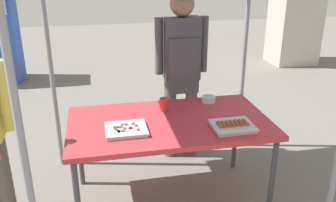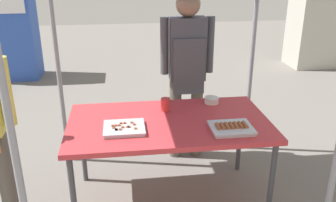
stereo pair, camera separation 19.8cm
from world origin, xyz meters
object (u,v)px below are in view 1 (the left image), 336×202
(neighbor_stall_right, at_px, (296,15))
(tray_meat_skewers, at_px, (126,130))
(condiment_bowl, at_px, (209,99))
(drink_cup_near_edge, at_px, (165,105))
(vendor_woman, at_px, (181,63))
(stall_table, at_px, (169,127))
(tray_grilled_sausages, at_px, (233,126))

(neighbor_stall_right, bearing_deg, tray_meat_skewers, -132.45)
(condiment_bowl, relative_size, neighbor_stall_right, 0.07)
(tray_meat_skewers, xyz_separation_m, drink_cup_near_edge, (0.36, 0.34, 0.04))
(vendor_woman, bearing_deg, neighbor_stall_right, -134.04)
(stall_table, distance_m, neighbor_stall_right, 5.06)
(tray_meat_skewers, relative_size, condiment_bowl, 2.45)
(neighbor_stall_right, bearing_deg, vendor_woman, -134.04)
(condiment_bowl, bearing_deg, tray_meat_skewers, -150.06)
(drink_cup_near_edge, bearing_deg, condiment_bowl, 15.13)
(condiment_bowl, distance_m, drink_cup_near_edge, 0.44)
(condiment_bowl, distance_m, neighbor_stall_right, 4.53)
(tray_meat_skewers, bearing_deg, drink_cup_near_edge, 43.13)
(tray_grilled_sausages, relative_size, condiment_bowl, 2.50)
(stall_table, height_order, vendor_woman, vendor_woman)
(condiment_bowl, height_order, vendor_woman, vendor_woman)
(vendor_woman, height_order, neighbor_stall_right, neighbor_stall_right)
(tray_grilled_sausages, distance_m, vendor_woman, 1.02)
(vendor_woman, bearing_deg, drink_cup_near_edge, 62.84)
(tray_grilled_sausages, height_order, neighbor_stall_right, neighbor_stall_right)
(tray_grilled_sausages, bearing_deg, stall_table, 152.57)
(stall_table, bearing_deg, neighbor_stall_right, 49.57)
(neighbor_stall_right, bearing_deg, stall_table, -130.43)
(tray_meat_skewers, height_order, condiment_bowl, condiment_bowl)
(tray_meat_skewers, bearing_deg, stall_table, 19.52)
(vendor_woman, bearing_deg, stall_table, 69.56)
(vendor_woman, relative_size, neighbor_stall_right, 0.91)
(stall_table, relative_size, condiment_bowl, 12.66)
(tray_meat_skewers, height_order, neighbor_stall_right, neighbor_stall_right)
(stall_table, distance_m, tray_meat_skewers, 0.39)
(stall_table, relative_size, vendor_woman, 0.95)
(stall_table, height_order, drink_cup_near_edge, drink_cup_near_edge)
(tray_grilled_sausages, relative_size, drink_cup_near_edge, 2.88)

